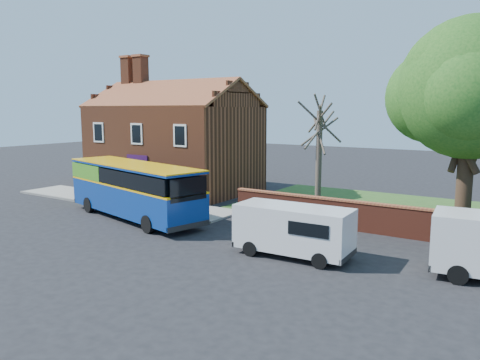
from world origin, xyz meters
The scene contains 10 objects.
ground centered at (0.00, 0.00, 0.00)m, with size 120.00×120.00×0.00m, color black.
pavement centered at (-7.00, 5.75, 0.06)m, with size 18.00×3.50×0.12m, color gray.
kerb centered at (-7.00, 4.00, 0.07)m, with size 18.00×0.15×0.14m, color slate.
grass_strip centered at (13.00, 13.00, 0.02)m, with size 26.00×12.00×0.04m, color #426B28.
shop_building centered at (-7.02, 11.50, 3.41)m, with size 12.30×8.13×10.50m.
boundary_wall centered at (13.00, 7.00, 0.81)m, with size 22.00×0.38×1.60m.
bus centered at (-2.82, 2.78, 1.82)m, with size 10.88×5.09×3.21m.
van_near centered at (8.50, 1.33, 1.23)m, with size 5.08×2.24×2.20m.
large_tree centered at (14.10, 9.83, 7.13)m, with size 8.93×7.07×10.89m.
bare_tree centered at (6.14, 9.27, 3.50)m, with size 2.56×3.05×6.83m.
Camera 1 is at (17.25, -16.35, 6.31)m, focal length 35.00 mm.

